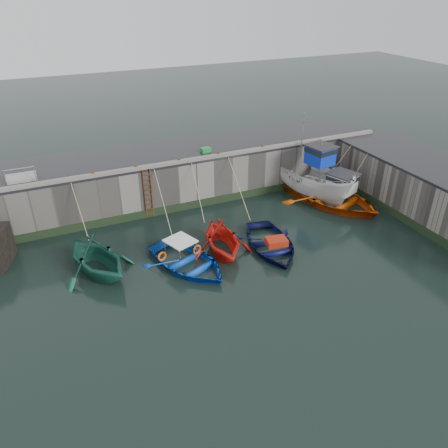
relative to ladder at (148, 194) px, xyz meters
name	(u,v)px	position (x,y,z in m)	size (l,w,h in m)	color
ground	(251,302)	(2.00, -9.91, -1.59)	(120.00, 120.00, 0.00)	black
quay_back	(167,175)	(2.00, 2.59, -0.09)	(30.00, 5.00, 3.00)	slate
quay_right	(445,196)	(16.50, -7.41, -0.09)	(5.00, 15.00, 3.00)	slate
road_back	(165,153)	(2.00, 2.59, 1.49)	(30.00, 5.00, 0.16)	black
kerb_back	(177,162)	(2.00, 0.24, 1.67)	(30.00, 0.30, 0.20)	slate
algae_back	(180,207)	(2.00, 0.05, -1.34)	(30.00, 0.08, 0.50)	black
algae_right	(409,222)	(13.96, -7.41, -1.34)	(0.08, 15.00, 0.50)	black
ladder	(148,194)	(0.00, 0.00, 0.00)	(0.51, 0.08, 3.20)	#3F1E0F
boat_near_white	(99,272)	(-4.03, -4.66, -1.59)	(3.97, 4.60, 2.43)	#16503F
boat_near_white_rope	(87,239)	(-4.03, -1.04, -1.59)	(0.04, 3.44, 3.10)	tan
boat_near_blue	(188,266)	(0.31, -6.00, -1.59)	(3.63, 5.08, 1.05)	#0C44B7
boat_near_blue_rope	(163,228)	(0.31, -1.71, -1.59)	(0.04, 4.43, 3.10)	tan
boat_near_blacktrim	(222,251)	(2.51, -5.41, -1.59)	(3.59, 4.16, 2.19)	red
boat_near_blacktrim_rope	(196,219)	(2.51, -1.41, -1.59)	(0.04, 3.97, 3.10)	tan
boat_near_navy	(270,248)	(5.11, -6.22, -1.59)	(3.51, 4.91, 1.02)	#090C3D
boat_near_navy_rope	(236,214)	(5.11, -1.81, -1.59)	(0.04, 4.60, 3.10)	tan
boat_far_white	(311,179)	(10.91, -1.40, -0.41)	(3.96, 7.65, 5.81)	silver
boat_far_orange	(332,197)	(11.51, -3.08, -1.14)	(6.85, 8.00, 4.40)	#DC510B
fish_crate	(206,150)	(4.40, 1.43, 1.71)	(0.62, 0.43, 0.28)	#188733
railing	(21,177)	(-6.75, 1.33, 1.77)	(1.60, 1.05, 1.00)	#A5A8AD
bollard_a	(93,174)	(-3.00, 0.34, 1.71)	(0.18, 0.18, 0.28)	#3F1E0F
bollard_b	(136,167)	(-0.50, 0.34, 1.71)	(0.18, 0.18, 0.28)	#3F1E0F
bollard_c	(179,160)	(2.20, 0.34, 1.71)	(0.18, 0.18, 0.28)	#3F1E0F
bollard_d	(218,154)	(4.80, 0.34, 1.71)	(0.18, 0.18, 0.28)	#3F1E0F
bollard_e	(262,147)	(8.00, 0.34, 1.71)	(0.18, 0.18, 0.28)	#3F1E0F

